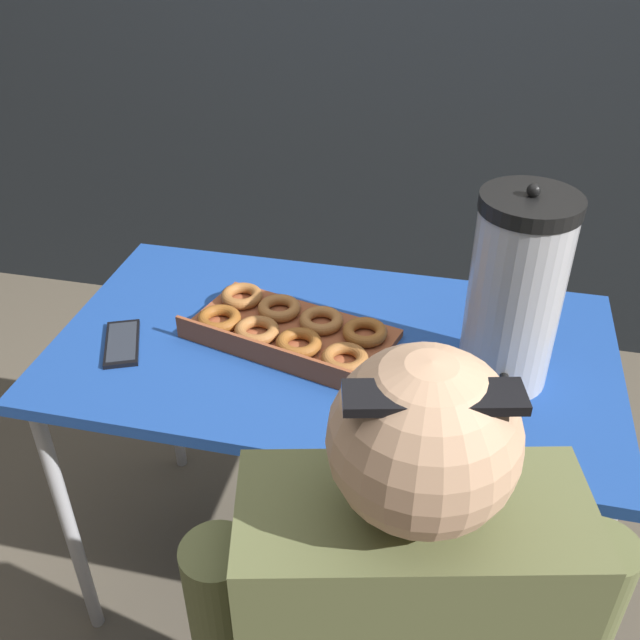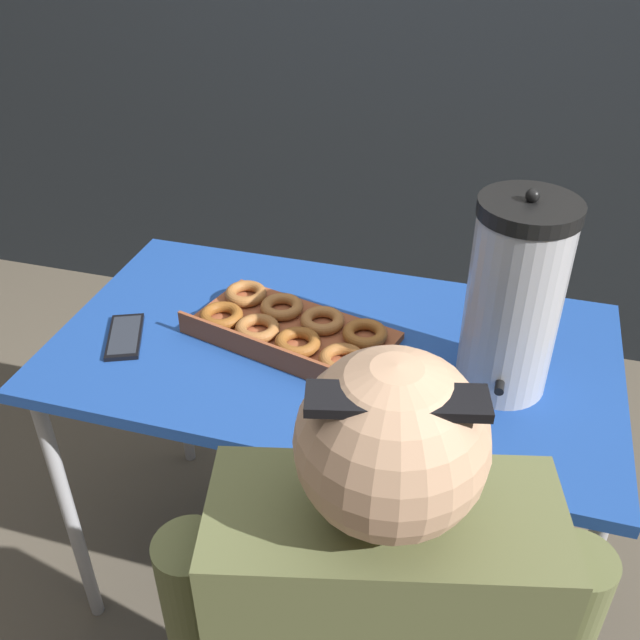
# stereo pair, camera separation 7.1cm
# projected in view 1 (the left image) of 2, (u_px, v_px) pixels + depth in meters

# --- Properties ---
(ground_plane) EXTENTS (12.00, 12.00, 0.00)m
(ground_plane) POSITION_uv_depth(u_px,v_px,m) (330.00, 569.00, 1.95)
(ground_plane) COLOR brown
(folding_table) EXTENTS (1.18, 0.66, 0.76)m
(folding_table) POSITION_uv_depth(u_px,v_px,m) (333.00, 367.00, 1.55)
(folding_table) COLOR #1E479E
(folding_table) RESTS_ON ground
(donut_box) EXTENTS (0.48, 0.33, 0.05)m
(donut_box) POSITION_uv_depth(u_px,v_px,m) (289.00, 330.00, 1.53)
(donut_box) COLOR brown
(donut_box) RESTS_ON folding_table
(coffee_urn) EXTENTS (0.18, 0.20, 0.41)m
(coffee_urn) POSITION_uv_depth(u_px,v_px,m) (515.00, 293.00, 1.32)
(coffee_urn) COLOR #B7B7BC
(coffee_urn) RESTS_ON folding_table
(cell_phone) EXTENTS (0.13, 0.17, 0.01)m
(cell_phone) POSITION_uv_depth(u_px,v_px,m) (122.00, 343.00, 1.51)
(cell_phone) COLOR black
(cell_phone) RESTS_ON folding_table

